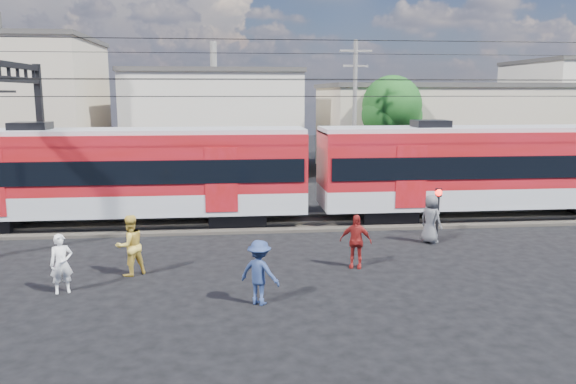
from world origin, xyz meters
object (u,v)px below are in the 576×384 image
commuter_train (119,172)px  pedestrian_a (61,264)px  pedestrian_c (260,272)px  crossing_signal (438,203)px

commuter_train → pedestrian_a: size_ratio=29.35×
commuter_train → pedestrian_c: bearing=-60.3°
crossing_signal → pedestrian_a: bearing=-158.3°
commuter_train → pedestrian_a: (-0.19, -7.93, -1.54)m
commuter_train → pedestrian_a: 8.08m
pedestrian_a → pedestrian_c: (5.56, -1.46, 0.03)m
commuter_train → pedestrian_c: commuter_train is taller
commuter_train → crossing_signal: commuter_train is taller
commuter_train → crossing_signal: (12.83, -2.73, -1.06)m
pedestrian_c → crossing_signal: bearing=-106.1°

